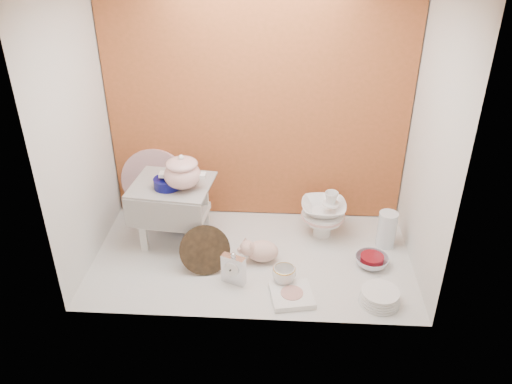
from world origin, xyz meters
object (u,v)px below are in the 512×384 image
at_px(step_stool, 174,212).
at_px(soup_tureen, 182,172).
at_px(dinner_plate_stack, 380,297).
at_px(blue_white_vase, 185,211).
at_px(plush_pig, 263,251).
at_px(crystal_bowl, 372,261).
at_px(floral_platter, 156,183).
at_px(mantel_clock, 234,268).
at_px(gold_rim_teacup, 284,275).
at_px(porcelain_tower, 323,213).

xyz_separation_m(step_stool, soup_tureen, (0.08, -0.05, 0.30)).
distance_m(soup_tureen, dinner_plate_stack, 1.23).
height_order(blue_white_vase, plush_pig, blue_white_vase).
xyz_separation_m(dinner_plate_stack, crystal_bowl, (0.00, 0.31, -0.01)).
relative_size(floral_platter, mantel_clock, 2.38).
distance_m(blue_white_vase, dinner_plate_stack, 1.27).
xyz_separation_m(gold_rim_teacup, dinner_plate_stack, (0.49, -0.12, -0.02)).
bearing_deg(mantel_clock, gold_rim_teacup, 23.56).
height_order(blue_white_vase, porcelain_tower, porcelain_tower).
relative_size(floral_platter, crystal_bowl, 2.41).
distance_m(gold_rim_teacup, crystal_bowl, 0.52).
distance_m(gold_rim_teacup, porcelain_tower, 0.54).
xyz_separation_m(soup_tureen, floral_platter, (-0.25, 0.34, -0.26)).
distance_m(soup_tureen, gold_rim_teacup, 0.79).
distance_m(floral_platter, gold_rim_teacup, 1.08).
bearing_deg(floral_platter, gold_rim_teacup, -39.12).
xyz_separation_m(plush_pig, dinner_plate_stack, (0.61, -0.31, -0.03)).
relative_size(step_stool, blue_white_vase, 1.79).
height_order(step_stool, dinner_plate_stack, step_stool).
distance_m(mantel_clock, crystal_bowl, 0.78).
bearing_deg(dinner_plate_stack, floral_platter, 149.00).
bearing_deg(step_stool, porcelain_tower, 13.32).
distance_m(mantel_clock, porcelain_tower, 0.69).
height_order(soup_tureen, dinner_plate_stack, soup_tureen).
distance_m(plush_pig, dinner_plate_stack, 0.69).
distance_m(step_stool, soup_tureen, 0.31).
height_order(step_stool, plush_pig, step_stool).
height_order(soup_tureen, crystal_bowl, soup_tureen).
height_order(blue_white_vase, dinner_plate_stack, blue_white_vase).
bearing_deg(step_stool, dinner_plate_stack, -16.98).
bearing_deg(mantel_clock, plush_pig, 76.98).
height_order(floral_platter, mantel_clock, floral_platter).
relative_size(step_stool, plush_pig, 1.93).
bearing_deg(step_stool, floral_platter, 126.89).
distance_m(blue_white_vase, mantel_clock, 0.61).
bearing_deg(plush_pig, floral_platter, 155.42).
bearing_deg(step_stool, crystal_bowl, -2.84).
bearing_deg(blue_white_vase, mantel_clock, -55.72).
bearing_deg(dinner_plate_stack, step_stool, 156.68).
xyz_separation_m(floral_platter, dinner_plate_stack, (1.31, -0.79, -0.19)).
bearing_deg(porcelain_tower, step_stool, -173.03).
distance_m(floral_platter, blue_white_vase, 0.29).
distance_m(plush_pig, porcelain_tower, 0.46).
xyz_separation_m(mantel_clock, gold_rim_teacup, (0.27, 0.00, -0.03)).
bearing_deg(porcelain_tower, mantel_clock, -135.72).
bearing_deg(gold_rim_teacup, plush_pig, 122.36).
height_order(step_stool, crystal_bowl, step_stool).
bearing_deg(dinner_plate_stack, gold_rim_teacup, 166.46).
bearing_deg(step_stool, mantel_clock, -38.11).
xyz_separation_m(soup_tureen, mantel_clock, (0.31, -0.33, -0.39)).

